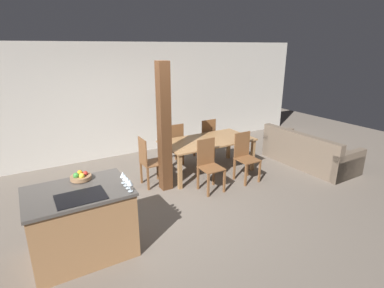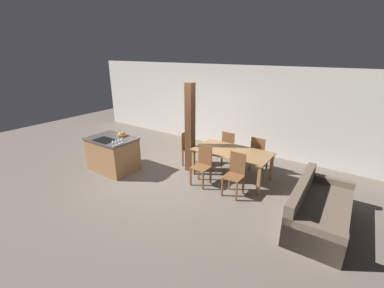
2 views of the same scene
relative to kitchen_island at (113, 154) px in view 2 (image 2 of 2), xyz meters
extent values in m
plane|color=#665B51|center=(1.49, 0.56, -0.46)|extent=(16.00, 16.00, 0.00)
cube|color=beige|center=(1.49, 3.44, 0.89)|extent=(11.20, 0.08, 2.70)
cube|color=#9E7047|center=(0.00, 0.00, -0.02)|extent=(1.22, 0.87, 0.87)
cube|color=#4C4742|center=(0.00, 0.00, 0.43)|extent=(1.26, 0.91, 0.04)
cube|color=black|center=(0.00, -0.21, 0.46)|extent=(0.56, 0.40, 0.01)
cylinder|color=#99704C|center=(0.10, 0.29, 0.49)|extent=(0.27, 0.27, 0.05)
sphere|color=red|center=(0.16, 0.29, 0.53)|extent=(0.06, 0.06, 0.06)
sphere|color=gold|center=(0.11, 0.35, 0.54)|extent=(0.07, 0.07, 0.07)
sphere|color=#3D8E38|center=(0.04, 0.27, 0.54)|extent=(0.08, 0.08, 0.08)
sphere|color=yellow|center=(0.11, 0.23, 0.54)|extent=(0.07, 0.07, 0.07)
cylinder|color=silver|center=(0.55, -0.38, 0.47)|extent=(0.06, 0.06, 0.00)
cylinder|color=silver|center=(0.55, -0.38, 0.51)|extent=(0.01, 0.01, 0.08)
cone|color=silver|center=(0.55, -0.38, 0.58)|extent=(0.08, 0.08, 0.07)
cylinder|color=silver|center=(0.55, -0.29, 0.47)|extent=(0.06, 0.06, 0.00)
cylinder|color=silver|center=(0.55, -0.29, 0.51)|extent=(0.01, 0.01, 0.08)
cone|color=silver|center=(0.55, -0.29, 0.58)|extent=(0.08, 0.08, 0.07)
cylinder|color=silver|center=(0.55, -0.20, 0.47)|extent=(0.06, 0.06, 0.00)
cylinder|color=silver|center=(0.55, -0.20, 0.51)|extent=(0.01, 0.01, 0.08)
cone|color=silver|center=(0.55, -0.20, 0.58)|extent=(0.08, 0.08, 0.07)
cylinder|color=silver|center=(0.55, -0.11, 0.47)|extent=(0.06, 0.06, 0.00)
cylinder|color=silver|center=(0.55, -0.11, 0.51)|extent=(0.01, 0.01, 0.08)
cone|color=silver|center=(0.55, -0.11, 0.58)|extent=(0.08, 0.08, 0.07)
cube|color=olive|center=(2.86, 1.44, 0.25)|extent=(1.92, 1.00, 0.03)
cube|color=olive|center=(1.97, 1.01, -0.11)|extent=(0.07, 0.07, 0.69)
cube|color=olive|center=(3.76, 1.01, -0.11)|extent=(0.07, 0.07, 0.69)
cube|color=olive|center=(1.97, 1.87, -0.11)|extent=(0.07, 0.07, 0.69)
cube|color=olive|center=(3.76, 1.87, -0.11)|extent=(0.07, 0.07, 0.69)
cube|color=brown|center=(2.43, 0.64, 0.00)|extent=(0.40, 0.40, 0.02)
cube|color=brown|center=(2.43, 0.83, 0.26)|extent=(0.38, 0.02, 0.51)
cube|color=brown|center=(2.25, 0.46, -0.24)|extent=(0.04, 0.04, 0.45)
cube|color=brown|center=(2.61, 0.46, -0.24)|extent=(0.04, 0.04, 0.45)
cube|color=brown|center=(2.25, 0.82, -0.24)|extent=(0.04, 0.04, 0.45)
cube|color=brown|center=(2.61, 0.82, -0.24)|extent=(0.04, 0.04, 0.45)
cube|color=brown|center=(3.30, 0.64, 0.00)|extent=(0.40, 0.40, 0.02)
cube|color=brown|center=(3.30, 0.83, 0.26)|extent=(0.38, 0.02, 0.51)
cube|color=brown|center=(3.12, 0.46, -0.24)|extent=(0.04, 0.04, 0.45)
cube|color=brown|center=(3.47, 0.46, -0.24)|extent=(0.04, 0.04, 0.45)
cube|color=brown|center=(3.12, 0.82, -0.24)|extent=(0.04, 0.04, 0.45)
cube|color=brown|center=(3.47, 0.82, -0.24)|extent=(0.04, 0.04, 0.45)
cube|color=brown|center=(2.43, 2.24, 0.00)|extent=(0.40, 0.40, 0.02)
cube|color=brown|center=(2.43, 2.05, 0.26)|extent=(0.38, 0.02, 0.51)
cube|color=brown|center=(2.61, 2.41, -0.24)|extent=(0.04, 0.04, 0.45)
cube|color=brown|center=(2.25, 2.41, -0.24)|extent=(0.04, 0.04, 0.45)
cube|color=brown|center=(2.61, 2.06, -0.24)|extent=(0.04, 0.04, 0.45)
cube|color=brown|center=(2.25, 2.06, -0.24)|extent=(0.04, 0.04, 0.45)
cube|color=brown|center=(3.30, 2.24, 0.00)|extent=(0.40, 0.40, 0.02)
cube|color=brown|center=(3.30, 2.05, 0.26)|extent=(0.38, 0.02, 0.51)
cube|color=brown|center=(3.47, 2.41, -0.24)|extent=(0.04, 0.04, 0.45)
cube|color=brown|center=(3.12, 2.41, -0.24)|extent=(0.04, 0.04, 0.45)
cube|color=brown|center=(3.47, 2.06, -0.24)|extent=(0.04, 0.04, 0.45)
cube|color=brown|center=(3.12, 2.06, -0.24)|extent=(0.04, 0.04, 0.45)
cube|color=brown|center=(1.60, 1.44, 0.00)|extent=(0.40, 0.40, 0.02)
cube|color=brown|center=(1.41, 1.44, 0.26)|extent=(0.02, 0.38, 0.51)
cube|color=brown|center=(1.78, 1.26, -0.24)|extent=(0.04, 0.04, 0.45)
cube|color=brown|center=(1.78, 1.62, -0.24)|extent=(0.04, 0.04, 0.45)
cube|color=brown|center=(1.42, 1.26, -0.24)|extent=(0.04, 0.04, 0.45)
cube|color=brown|center=(1.42, 1.62, -0.24)|extent=(0.04, 0.04, 0.45)
cube|color=brown|center=(5.12, 0.61, -0.24)|extent=(0.97, 2.04, 0.44)
cube|color=brown|center=(4.73, 0.60, 0.16)|extent=(0.20, 2.03, 0.36)
cube|color=brown|center=(5.14, -0.33, -0.17)|extent=(0.94, 0.16, 0.58)
cube|color=brown|center=(5.10, 1.55, -0.17)|extent=(0.94, 0.16, 0.58)
cube|color=#4C2D19|center=(1.75, 1.17, 0.73)|extent=(0.20, 0.20, 2.37)
camera|label=1|loc=(-0.46, -3.58, 2.15)|focal=28.00mm
camera|label=2|loc=(5.45, -4.10, 2.65)|focal=24.00mm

